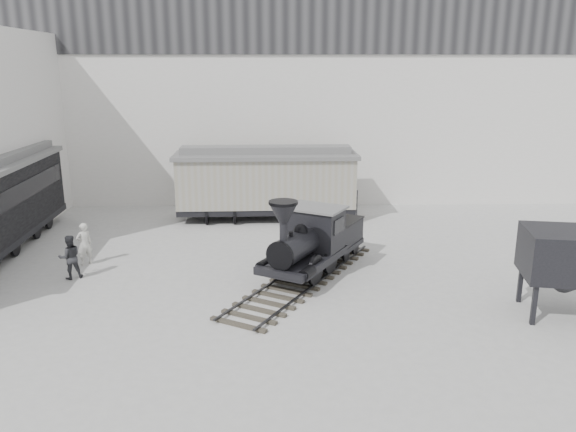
{
  "coord_description": "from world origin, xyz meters",
  "views": [
    {
      "loc": [
        0.12,
        -16.27,
        7.39
      ],
      "look_at": [
        0.57,
        3.95,
        2.0
      ],
      "focal_mm": 35.0,
      "sensor_mm": 36.0,
      "label": 1
    }
  ],
  "objects_px": {
    "coal_hopper": "(566,261)",
    "visitor_b": "(70,257)",
    "boxcar": "(266,181)",
    "locomotive": "(311,244)",
    "visitor_a": "(84,244)"
  },
  "relations": [
    {
      "from": "locomotive",
      "to": "boxcar",
      "type": "bearing_deg",
      "value": 132.16
    },
    {
      "from": "visitor_b",
      "to": "coal_hopper",
      "type": "distance_m",
      "value": 16.49
    },
    {
      "from": "boxcar",
      "to": "coal_hopper",
      "type": "distance_m",
      "value": 14.75
    },
    {
      "from": "locomotive",
      "to": "boxcar",
      "type": "distance_m",
      "value": 8.11
    },
    {
      "from": "visitor_b",
      "to": "coal_hopper",
      "type": "height_order",
      "value": "coal_hopper"
    },
    {
      "from": "locomotive",
      "to": "visitor_b",
      "type": "relative_size",
      "value": 5.34
    },
    {
      "from": "boxcar",
      "to": "visitor_a",
      "type": "distance_m",
      "value": 9.61
    },
    {
      "from": "visitor_a",
      "to": "visitor_b",
      "type": "height_order",
      "value": "visitor_a"
    },
    {
      "from": "boxcar",
      "to": "visitor_b",
      "type": "height_order",
      "value": "boxcar"
    },
    {
      "from": "locomotive",
      "to": "coal_hopper",
      "type": "distance_m",
      "value": 8.31
    },
    {
      "from": "locomotive",
      "to": "visitor_a",
      "type": "relative_size",
      "value": 5.19
    },
    {
      "from": "coal_hopper",
      "to": "visitor_b",
      "type": "bearing_deg",
      "value": 178.03
    },
    {
      "from": "boxcar",
      "to": "visitor_a",
      "type": "relative_size",
      "value": 5.4
    },
    {
      "from": "locomotive",
      "to": "visitor_b",
      "type": "distance_m",
      "value": 8.67
    },
    {
      "from": "locomotive",
      "to": "visitor_a",
      "type": "distance_m",
      "value": 8.72
    }
  ]
}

